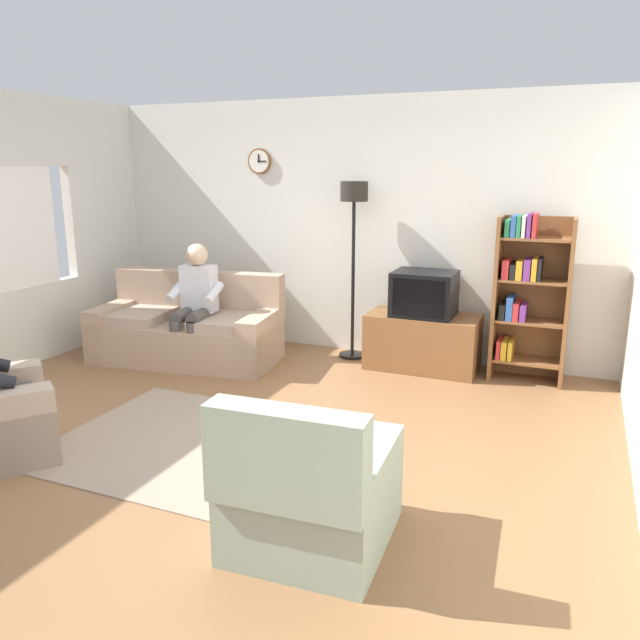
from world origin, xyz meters
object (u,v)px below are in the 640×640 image
tv_stand (423,342)px  armchair_near_bookshelf (311,495)px  tv (424,294)px  floor_lamp (354,221)px  couch (188,331)px  bookshelf (527,292)px  person_on_couch (195,298)px

tv_stand → armchair_near_bookshelf: bearing=-86.9°
tv → floor_lamp: size_ratio=0.32×
tv → couch: bearing=-164.6°
tv → armchair_near_bookshelf: (0.18, -3.18, -0.49)m
tv_stand → bookshelf: (0.95, 0.07, 0.57)m
floor_lamp → person_on_couch: floor_lamp is taller
floor_lamp → armchair_near_bookshelf: (0.97, -3.30, -1.16)m
armchair_near_bookshelf → person_on_couch: size_ratio=0.74×
floor_lamp → person_on_couch: (-1.38, -0.88, -0.75)m
floor_lamp → couch: bearing=-153.8°
tv → armchair_near_bookshelf: tv is taller
tv → person_on_couch: size_ratio=0.48×
couch → floor_lamp: 2.08m
couch → bookshelf: size_ratio=1.26×
armchair_near_bookshelf → person_on_couch: 3.40m
couch → person_on_couch: size_ratio=1.62×
couch → floor_lamp: bearing=26.2°
floor_lamp → tv: bearing=-8.9°
tv → floor_lamp: floor_lamp is taller
bookshelf → floor_lamp: (-1.74, 0.03, 0.60)m
bookshelf → person_on_couch: 3.24m
couch → person_on_couch: bearing=-30.9°
bookshelf → person_on_couch: (-3.12, -0.85, -0.15)m
tv → bookshelf: (0.95, 0.09, 0.07)m
couch → armchair_near_bookshelf: (2.53, -2.53, -0.02)m
couch → bookshelf: bookshelf is taller
bookshelf → floor_lamp: 1.85m
tv_stand → person_on_couch: 2.35m
couch → armchair_near_bookshelf: bearing=-45.0°
bookshelf → armchair_near_bookshelf: (-0.78, -3.27, -0.56)m
couch → tv: (2.35, 0.65, 0.46)m
tv_stand → floor_lamp: size_ratio=0.59×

